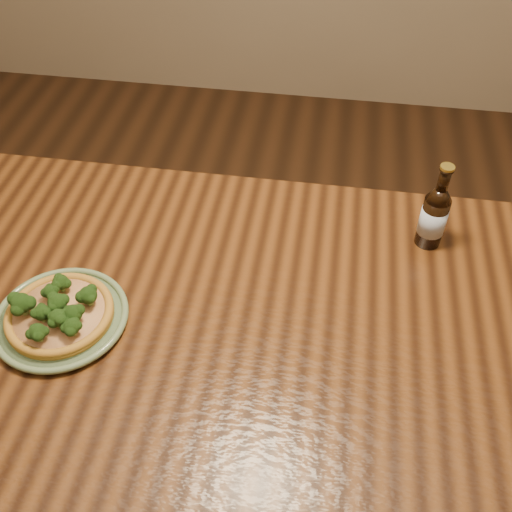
# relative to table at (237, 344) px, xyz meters

# --- Properties ---
(table) EXTENTS (1.60, 0.90, 0.75)m
(table) POSITION_rel_table_xyz_m (0.00, 0.00, 0.00)
(table) COLOR #4E2A10
(table) RESTS_ON ground
(plate) EXTENTS (0.27, 0.27, 0.02)m
(plate) POSITION_rel_table_xyz_m (-0.34, -0.07, 0.10)
(plate) COLOR #637A54
(plate) RESTS_ON table
(pizza) EXTENTS (0.21, 0.21, 0.07)m
(pizza) POSITION_rel_table_xyz_m (-0.34, -0.07, 0.12)
(pizza) COLOR #B07C27
(pizza) RESTS_ON plate
(beer_bottle) EXTENTS (0.06, 0.06, 0.21)m
(beer_bottle) POSITION_rel_table_xyz_m (0.39, 0.28, 0.17)
(beer_bottle) COLOR black
(beer_bottle) RESTS_ON table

